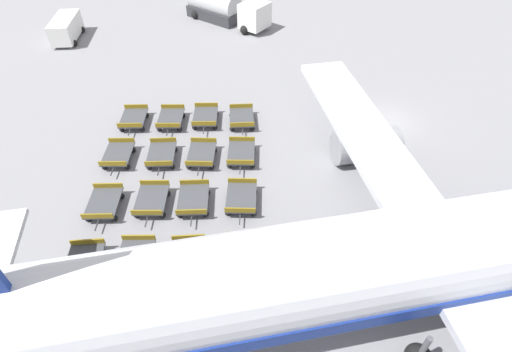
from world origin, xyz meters
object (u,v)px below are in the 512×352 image
Objects in this scene: baggage_dolly_row_near_col_a at (134,119)px; baggage_dolly_row_far_col_d at (244,257)px; baggage_dolly_row_mid_a_col_b at (162,155)px; baggage_dolly_row_far_col_a at (242,118)px; baggage_dolly_row_mid_a_col_a at (171,119)px; fuel_tanker_primary at (223,9)px; baggage_dolly_row_mid_b_col_c at (193,200)px; baggage_dolly_row_far_col_c at (241,198)px; baggage_dolly_row_mid_b_col_a at (205,117)px; baggage_dolly_row_far_col_b at (241,154)px; airplane at (478,247)px; baggage_dolly_row_mid_b_col_b at (202,155)px; baggage_dolly_row_near_col_c at (104,204)px; baggage_dolly_row_near_col_d at (83,264)px; service_van at (66,28)px; baggage_dolly_row_mid_a_col_c at (152,200)px; baggage_dolly_row_mid_a_col_d at (135,260)px; baggage_dolly_row_mid_b_col_d at (188,260)px; baggage_dolly_row_near_col_b at (118,155)px.

baggage_dolly_row_far_col_d is at bearing 24.85° from baggage_dolly_row_near_col_a.
baggage_dolly_row_mid_a_col_b and baggage_dolly_row_far_col_a have the same top height.
baggage_dolly_row_far_col_a and baggage_dolly_row_far_col_d have the same top height.
baggage_dolly_row_mid_a_col_a and baggage_dolly_row_mid_a_col_b have the same top height.
baggage_dolly_row_mid_b_col_c is at bearing -9.93° from fuel_tanker_primary.
baggage_dolly_row_far_col_c is at bearing 35.59° from baggage_dolly_row_near_col_a.
baggage_dolly_row_far_col_b is (4.53, 1.99, 0.00)m from baggage_dolly_row_mid_b_col_a.
airplane is 10.60m from baggage_dolly_row_far_col_d.
airplane is 14.23× the size of baggage_dolly_row_mid_b_col_b.
baggage_dolly_row_near_col_c is 4.10m from baggage_dolly_row_near_col_d.
baggage_dolly_row_mid_b_col_b is (20.67, 11.72, -0.67)m from service_van.
baggage_dolly_row_near_col_d is (-3.91, -17.67, -2.65)m from airplane.
baggage_dolly_row_mid_b_col_a is (-7.82, 3.66, 0.00)m from baggage_dolly_row_mid_a_col_c.
baggage_dolly_row_mid_a_col_b and baggage_dolly_row_mid_a_col_c have the same top height.
baggage_dolly_row_mid_a_col_d is at bearing -60.34° from baggage_dolly_row_far_col_c.
baggage_dolly_row_mid_a_col_c is 4.76m from baggage_dolly_row_mid_b_col_b.
baggage_dolly_row_mid_a_col_b is 8.59m from baggage_dolly_row_mid_b_col_d.
baggage_dolly_row_mid_a_col_c and baggage_dolly_row_far_col_a have the same top height.
baggage_dolly_row_mid_a_col_c is at bearing -135.49° from baggage_dolly_row_far_col_d.
baggage_dolly_row_near_col_b and baggage_dolly_row_far_col_b have the same top height.
baggage_dolly_row_near_col_b is at bearing 173.26° from baggage_dolly_row_near_col_d.
baggage_dolly_row_far_col_c is at bearing 110.91° from baggage_dolly_row_near_col_d.
baggage_dolly_row_far_col_a is at bearing 139.23° from baggage_dolly_row_mid_a_col_c.
baggage_dolly_row_near_col_b is at bearing -10.95° from baggage_dolly_row_near_col_a.
baggage_dolly_row_near_col_a and baggage_dolly_row_near_col_b have the same top height.
baggage_dolly_row_mid_b_col_d is at bearing 80.56° from baggage_dolly_row_mid_a_col_d.
baggage_dolly_row_far_col_c is at bearing -127.14° from airplane.
baggage_dolly_row_far_col_b is at bearing 172.88° from baggage_dolly_row_far_col_d.
baggage_dolly_row_near_col_a is 1.00× the size of baggage_dolly_row_mid_b_col_c.
baggage_dolly_row_mid_b_col_c is at bearing 43.41° from baggage_dolly_row_near_col_b.
baggage_dolly_row_near_col_b is (19.78, 6.39, -0.67)m from service_van.
baggage_dolly_row_mid_b_col_a and baggage_dolly_row_mid_b_col_b have the same top height.
baggage_dolly_row_far_col_c is (8.51, 1.43, 0.00)m from baggage_dolly_row_mid_b_col_a.
baggage_dolly_row_near_col_a is at bearing -156.58° from baggage_dolly_row_mid_b_col_c.
airplane is 14.36× the size of baggage_dolly_row_mid_a_col_b.
baggage_dolly_row_near_col_d is 2.49m from baggage_dolly_row_mid_a_col_d.
baggage_dolly_row_far_col_d is (11.97, -1.59, 0.00)m from baggage_dolly_row_far_col_a.
fuel_tanker_primary is 2.68× the size of baggage_dolly_row_mid_a_col_a.
baggage_dolly_row_far_col_a is 12.07m from baggage_dolly_row_far_col_d.
baggage_dolly_row_mid_b_col_d is 0.99× the size of baggage_dolly_row_far_col_c.
fuel_tanker_primary reaches higher than baggage_dolly_row_mid_b_col_a.
service_van is 1.54× the size of baggage_dolly_row_near_col_b.
baggage_dolly_row_mid_a_col_c is 2.39m from baggage_dolly_row_mid_b_col_c.
airplane is 14.29× the size of baggage_dolly_row_near_col_b.
baggage_dolly_row_near_col_c is 9.91m from baggage_dolly_row_mid_b_col_a.
baggage_dolly_row_mid_a_col_d is 1.01× the size of baggage_dolly_row_far_col_a.
baggage_dolly_row_far_col_b is (-3.10, 8.32, 0.00)m from baggage_dolly_row_near_col_c.
baggage_dolly_row_near_col_b is 11.51m from baggage_dolly_row_far_col_d.
baggage_dolly_row_near_col_b is at bearing -125.32° from baggage_dolly_row_far_col_c.
baggage_dolly_row_mid_b_col_c and baggage_dolly_row_far_col_c have the same top height.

